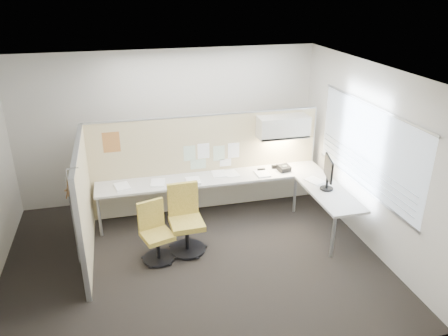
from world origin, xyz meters
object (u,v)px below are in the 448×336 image
object	(u,v)px
chair_left	(155,234)
monitor	(328,172)
phone	(284,168)
desk	(233,185)
chair_right	(186,221)

from	to	relation	value
chair_left	monitor	size ratio (longest dim) A/B	1.63
phone	desk	bearing A→B (deg)	175.63
desk	phone	xyz separation A→B (m)	(0.97, 0.10, 0.18)
desk	monitor	bearing A→B (deg)	-29.44
desk	chair_right	bearing A→B (deg)	-140.23
phone	monitor	bearing A→B (deg)	-75.78
chair_right	monitor	xyz separation A→B (m)	(2.35, 0.04, 0.56)
desk	chair_left	size ratio (longest dim) A/B	4.45
monitor	desk	bearing A→B (deg)	75.62
desk	phone	distance (m)	0.99
chair_right	phone	size ratio (longest dim) A/B	4.40
monitor	phone	size ratio (longest dim) A/B	2.30
chair_left	monitor	xyz separation A→B (m)	(2.83, 0.18, 0.63)
desk	chair_left	distance (m)	1.75
monitor	phone	bearing A→B (deg)	39.80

